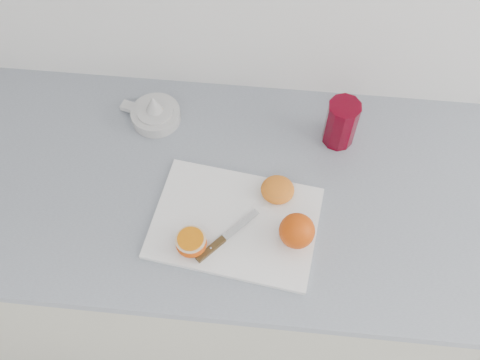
# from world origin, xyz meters

# --- Properties ---
(counter) EXTENTS (2.30, 0.64, 0.89)m
(counter) POSITION_xyz_m (0.02, 1.70, 0.45)
(counter) COLOR beige
(counter) RESTS_ON ground
(cutting_board) EXTENTS (0.39, 0.30, 0.01)m
(cutting_board) POSITION_xyz_m (-0.01, 1.60, 0.90)
(cutting_board) COLOR white
(cutting_board) RESTS_ON counter
(whole_orange) EXTENTS (0.08, 0.08, 0.08)m
(whole_orange) POSITION_xyz_m (0.12, 1.57, 0.94)
(whole_orange) COLOR #C95C11
(whole_orange) RESTS_ON cutting_board
(half_orange) EXTENTS (0.07, 0.07, 0.04)m
(half_orange) POSITION_xyz_m (-0.09, 1.53, 0.92)
(half_orange) COLOR #C95C11
(half_orange) RESTS_ON cutting_board
(squeezed_shell) EXTENTS (0.08, 0.08, 0.03)m
(squeezed_shell) POSITION_xyz_m (0.08, 1.68, 0.92)
(squeezed_shell) COLOR orange
(squeezed_shell) RESTS_ON cutting_board
(paring_knife) EXTENTS (0.13, 0.14, 0.01)m
(paring_knife) POSITION_xyz_m (-0.04, 1.53, 0.91)
(paring_knife) COLOR #4C381C
(paring_knife) RESTS_ON cutting_board
(citrus_juicer) EXTENTS (0.15, 0.12, 0.08)m
(citrus_juicer) POSITION_xyz_m (-0.24, 1.87, 0.91)
(citrus_juicer) COLOR silver
(citrus_juicer) RESTS_ON counter
(red_tumbler) EXTENTS (0.08, 0.08, 0.13)m
(red_tumbler) POSITION_xyz_m (0.21, 1.85, 0.95)
(red_tumbler) COLOR #610011
(red_tumbler) RESTS_ON counter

